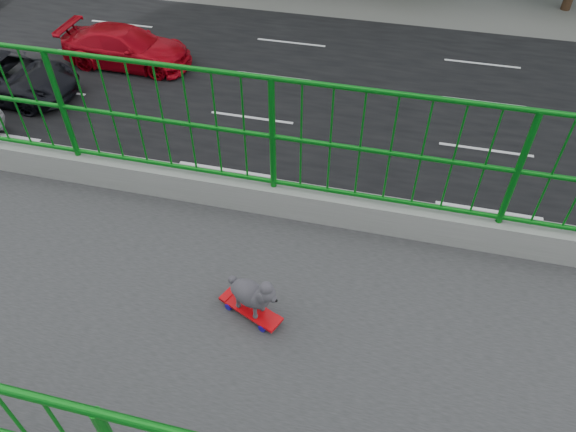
% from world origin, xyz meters
% --- Properties ---
extents(road, '(18.00, 90.00, 0.02)m').
position_xyz_m(road, '(-13.00, 0.00, 0.01)').
color(road, black).
rests_on(road, ground).
extents(skateboard, '(0.36, 0.55, 0.07)m').
position_xyz_m(skateboard, '(-0.18, 4.13, 7.05)').
color(skateboard, red).
rests_on(skateboard, footbridge).
extents(poodle, '(0.30, 0.44, 0.39)m').
position_xyz_m(poodle, '(-0.17, 4.15, 7.28)').
color(poodle, '#322F34').
rests_on(poodle, skateboard).
extents(car_2, '(2.50, 5.42, 1.51)m').
position_xyz_m(car_2, '(-12.40, -9.26, 0.75)').
color(car_2, black).
rests_on(car_2, ground).
extents(car_3, '(2.10, 5.16, 1.50)m').
position_xyz_m(car_3, '(-15.60, -5.93, 0.75)').
color(car_3, '#BB0715').
rests_on(car_3, ground).
extents(car_5, '(1.48, 4.24, 1.40)m').
position_xyz_m(car_5, '(-6.00, -2.37, 0.70)').
color(car_5, silver).
rests_on(car_5, ground).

